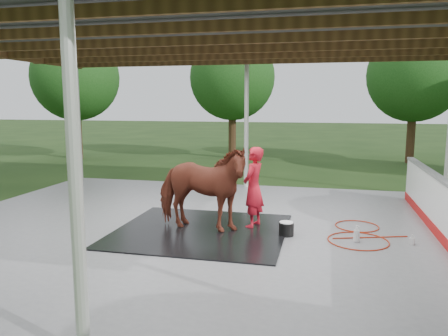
# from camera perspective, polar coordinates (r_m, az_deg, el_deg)

# --- Properties ---
(ground) EXTENTS (100.00, 100.00, 0.00)m
(ground) POSITION_cam_1_polar(r_m,az_deg,el_deg) (9.17, -2.43, -8.27)
(ground) COLOR #1E3814
(concrete_slab) EXTENTS (12.00, 10.00, 0.05)m
(concrete_slab) POSITION_cam_1_polar(r_m,az_deg,el_deg) (9.16, -2.43, -8.12)
(concrete_slab) COLOR slate
(concrete_slab) RESTS_ON ground
(pavilion_structure) EXTENTS (12.60, 10.60, 4.05)m
(pavilion_structure) POSITION_cam_1_polar(r_m,az_deg,el_deg) (8.87, -2.60, 17.07)
(pavilion_structure) COLOR beige
(pavilion_structure) RESTS_ON ground
(tree_belt) EXTENTS (28.00, 28.00, 5.80)m
(tree_belt) POSITION_cam_1_polar(r_m,az_deg,el_deg) (9.64, 0.69, 15.33)
(tree_belt) COLOR #382314
(tree_belt) RESTS_ON ground
(rubber_mat) EXTENTS (3.42, 3.20, 0.03)m
(rubber_mat) POSITION_cam_1_polar(r_m,az_deg,el_deg) (9.01, -3.03, -8.15)
(rubber_mat) COLOR black
(rubber_mat) RESTS_ON concrete_slab
(horse) EXTENTS (2.17, 1.20, 1.74)m
(horse) POSITION_cam_1_polar(r_m,az_deg,el_deg) (8.80, -3.07, -2.63)
(horse) COLOR brown
(horse) RESTS_ON rubber_mat
(handler) EXTENTS (0.55, 0.70, 1.70)m
(handler) POSITION_cam_1_polar(r_m,az_deg,el_deg) (9.12, 3.87, -2.55)
(handler) COLOR red
(handler) RESTS_ON concrete_slab
(wash_bucket) EXTENTS (0.30, 0.30, 0.28)m
(wash_bucket) POSITION_cam_1_polar(r_m,az_deg,el_deg) (8.77, 8.15, -7.83)
(wash_bucket) COLOR black
(wash_bucket) RESTS_ON concrete_slab
(soap_bottle_a) EXTENTS (0.17, 0.17, 0.32)m
(soap_bottle_a) POSITION_cam_1_polar(r_m,az_deg,el_deg) (8.66, 16.94, -8.21)
(soap_bottle_a) COLOR silver
(soap_bottle_a) RESTS_ON concrete_slab
(soap_bottle_b) EXTENTS (0.11, 0.11, 0.19)m
(soap_bottle_b) POSITION_cam_1_polar(r_m,az_deg,el_deg) (8.87, 23.33, -8.58)
(soap_bottle_b) COLOR #338CD8
(soap_bottle_b) RESTS_ON concrete_slab
(hose_coil) EXTENTS (1.53, 2.05, 0.02)m
(hose_coil) POSITION_cam_1_polar(r_m,az_deg,el_deg) (9.12, 17.08, -8.33)
(hose_coil) COLOR #A6240B
(hose_coil) RESTS_ON concrete_slab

